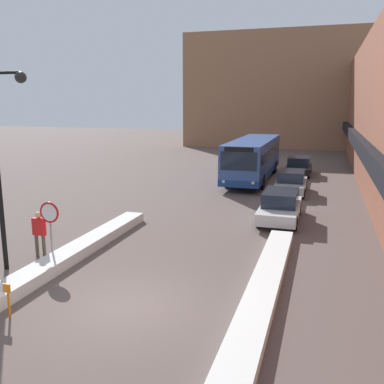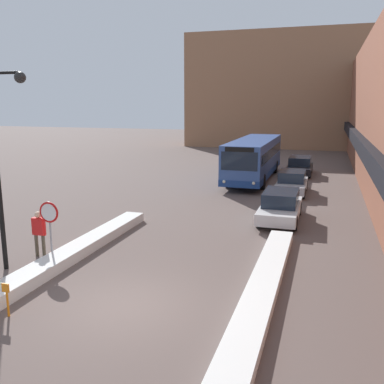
{
  "view_description": "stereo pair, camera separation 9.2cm",
  "coord_description": "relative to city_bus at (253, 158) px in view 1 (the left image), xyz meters",
  "views": [
    {
      "loc": [
        5.09,
        -10.11,
        5.63
      ],
      "look_at": [
        -0.68,
        8.47,
        1.59
      ],
      "focal_mm": 40.0,
      "sensor_mm": 36.0,
      "label": 1
    },
    {
      "loc": [
        5.18,
        -10.08,
        5.63
      ],
      "look_at": [
        -0.68,
        8.47,
        1.59
      ],
      "focal_mm": 40.0,
      "sensor_mm": 36.0,
      "label": 2
    }
  ],
  "objects": [
    {
      "name": "stop_sign",
      "position": [
        -4.16,
        -19.17,
        -0.05
      ],
      "size": [
        0.76,
        0.08,
        2.22
      ],
      "color": "gray",
      "rests_on": "ground_plane"
    },
    {
      "name": "snow_bank_right",
      "position": [
        3.54,
        -19.73,
        -1.48
      ],
      "size": [
        0.9,
        11.4,
        0.35
      ],
      "color": "silver",
      "rests_on": "ground_plane"
    },
    {
      "name": "building_backdrop_far",
      "position": [
        -0.06,
        26.51,
        5.58
      ],
      "size": [
        26.0,
        8.0,
        14.46
      ],
      "color": "#996B4C",
      "rests_on": "ground_plane"
    },
    {
      "name": "ground_plane",
      "position": [
        -0.06,
        -21.59,
        -1.66
      ],
      "size": [
        160.0,
        160.0,
        0.0
      ],
      "primitive_type": "plane",
      "color": "brown"
    },
    {
      "name": "street_lamp",
      "position": [
        -4.99,
        -20.26,
        2.48
      ],
      "size": [
        1.46,
        0.36,
        6.72
      ],
      "color": "black",
      "rests_on": "ground_plane"
    },
    {
      "name": "snow_bank_left",
      "position": [
        -3.66,
        -19.45,
        -1.46
      ],
      "size": [
        0.9,
        12.62,
        0.4
      ],
      "color": "silver",
      "rests_on": "ground_plane"
    },
    {
      "name": "city_bus",
      "position": [
        0.0,
        0.0,
        0.0
      ],
      "size": [
        2.65,
        11.65,
        3.03
      ],
      "color": "#335193",
      "rests_on": "ground_plane"
    },
    {
      "name": "parked_car_back",
      "position": [
        3.14,
        3.36,
        -0.92
      ],
      "size": [
        1.91,
        4.8,
        1.45
      ],
      "color": "black",
      "rests_on": "ground_plane"
    },
    {
      "name": "parked_car_middle",
      "position": [
        3.14,
        -4.35,
        -0.92
      ],
      "size": [
        1.83,
        4.25,
        1.46
      ],
      "color": "#B7B7BC",
      "rests_on": "ground_plane"
    },
    {
      "name": "parked_car_front",
      "position": [
        3.14,
        -11.1,
        -0.91
      ],
      "size": [
        1.84,
        4.57,
        1.47
      ],
      "color": "silver",
      "rests_on": "ground_plane"
    },
    {
      "name": "pedestrian",
      "position": [
        -4.87,
        -18.87,
        -0.61
      ],
      "size": [
        0.56,
        0.24,
        1.74
      ],
      "rotation": [
        0.0,
        0.0,
        0.02
      ],
      "color": "brown",
      "rests_on": "ground_plane"
    }
  ]
}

